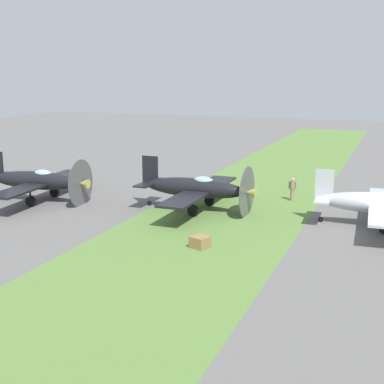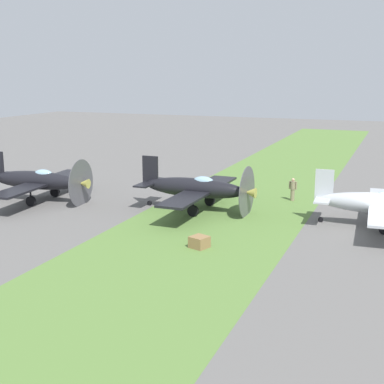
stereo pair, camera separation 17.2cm
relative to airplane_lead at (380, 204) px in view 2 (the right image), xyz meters
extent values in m
plane|color=#605E5B|center=(1.34, 0.19, -1.51)|extent=(160.00, 160.00, 0.00)
cube|color=#567A38|center=(1.34, -9.86, -1.51)|extent=(120.00, 11.00, 0.01)
ellipsoid|color=#B2B7BC|center=(0.01, -0.16, 0.01)|extent=(1.64, 7.17, 1.30)
cube|color=#B2B7BC|center=(-0.01, 0.25, -0.15)|extent=(10.11, 2.26, 0.15)
cube|color=#B2B7BC|center=(0.16, -3.40, 0.95)|extent=(0.16, 1.15, 1.99)
cube|color=#B2B7BC|center=(0.16, -3.40, 0.11)|extent=(3.39, 1.10, 0.10)
cylinder|color=black|center=(-1.53, 0.29, -1.15)|extent=(0.26, 0.72, 0.71)
cylinder|color=black|center=(0.17, -3.51, -1.34)|extent=(0.14, 0.34, 0.33)
ellipsoid|color=black|center=(0.29, -12.21, 0.09)|extent=(1.47, 7.50, 1.36)
cube|color=black|center=(0.30, -11.77, -0.08)|extent=(10.59, 2.02, 0.15)
cube|color=black|center=(0.24, -15.62, 1.08)|extent=(0.13, 1.21, 2.09)
cube|color=black|center=(0.24, -15.62, 0.20)|extent=(3.54, 1.04, 0.11)
cone|color=#B7B24C|center=(0.35, -8.19, 0.09)|extent=(0.72, 0.78, 0.70)
cylinder|color=#4C4C51|center=(0.35, -8.41, 0.09)|extent=(3.52, 0.09, 3.52)
ellipsoid|color=#8CB2C6|center=(0.30, -11.55, 0.56)|extent=(0.79, 1.55, 0.77)
cylinder|color=black|center=(-1.29, -11.63, -1.14)|extent=(0.25, 0.75, 0.75)
cylinder|color=black|center=(-1.29, -11.63, -0.61)|extent=(0.13, 0.13, 1.06)
cylinder|color=black|center=(1.90, -11.68, -1.14)|extent=(0.25, 0.75, 0.75)
cylinder|color=black|center=(1.90, -11.68, -0.61)|extent=(0.13, 0.13, 1.06)
cylinder|color=black|center=(0.24, -15.73, -1.33)|extent=(0.14, 0.35, 0.35)
ellipsoid|color=black|center=(2.12, -24.18, 0.07)|extent=(1.86, 7.51, 1.35)
cube|color=black|center=(2.09, -23.74, -0.09)|extent=(10.59, 2.57, 0.15)
cone|color=#B7B24C|center=(1.84, -20.20, 0.07)|extent=(0.75, 0.81, 0.70)
cylinder|color=#4C4C51|center=(1.86, -20.42, 0.07)|extent=(3.49, 0.28, 3.50)
ellipsoid|color=#8CB2C6|center=(2.07, -23.53, 0.55)|extent=(0.87, 1.58, 0.76)
cylinder|color=black|center=(0.50, -23.74, -1.14)|extent=(0.29, 0.76, 0.74)
cylinder|color=black|center=(0.50, -23.74, -0.61)|extent=(0.13, 0.13, 1.05)
cylinder|color=black|center=(3.66, -23.53, -1.14)|extent=(0.29, 0.76, 0.74)
cylinder|color=black|center=(3.66, -23.53, -0.61)|extent=(0.13, 0.13, 1.05)
cylinder|color=#847A5B|center=(-5.04, -6.38, -1.07)|extent=(0.30, 0.30, 0.88)
cylinder|color=#847A5B|center=(-5.04, -6.38, -0.32)|extent=(0.38, 0.38, 0.62)
sphere|color=tan|center=(-5.04, -6.38, 0.10)|extent=(0.23, 0.23, 0.23)
cylinder|color=#847A5B|center=(-4.99, -6.13, -0.32)|extent=(0.11, 0.11, 0.59)
cylinder|color=#847A5B|center=(-5.08, -6.64, -0.32)|extent=(0.11, 0.11, 0.59)
cube|color=olive|center=(7.86, -8.93, -1.19)|extent=(1.15, 1.15, 0.64)
camera|label=1|loc=(34.08, 0.90, 7.89)|focal=49.94mm
camera|label=2|loc=(34.01, 1.06, 7.89)|focal=49.94mm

